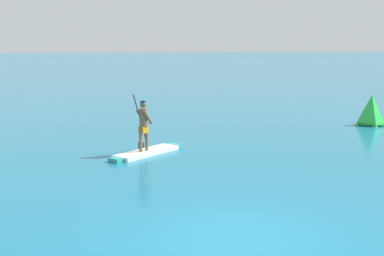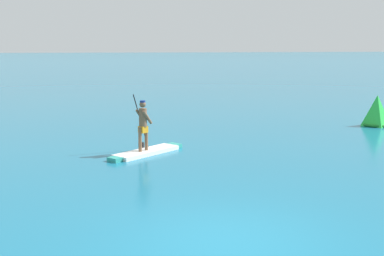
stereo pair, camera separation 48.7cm
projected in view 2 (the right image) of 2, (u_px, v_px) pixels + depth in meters
The scene contains 3 objects.
ground at pixel (225, 241), 9.21m from camera, with size 440.00×440.00×0.00m, color #196B8C.
paddleboarder_mid_center at pixel (146, 144), 16.49m from camera, with size 2.68×2.34×1.98m.
race_marker_buoy at pixel (377, 112), 22.18m from camera, with size 1.20×1.20×1.38m.
Camera 2 is at (-2.24, -8.46, 3.60)m, focal length 46.53 mm.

